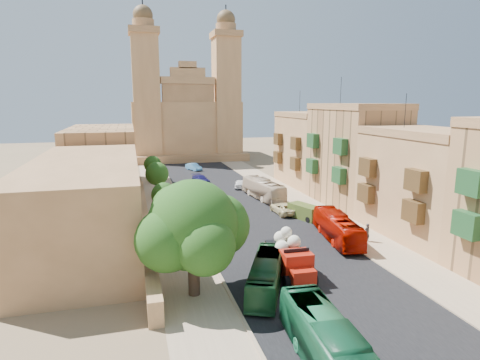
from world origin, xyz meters
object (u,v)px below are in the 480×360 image
bus_green_north (266,275)px  car_dkblue (201,179)px  car_white_a (195,192)px  street_tree_a (175,221)px  bus_cream_east (263,189)px  car_white_b (240,184)px  ficus_tree (194,228)px  red_truck (290,255)px  car_cream (284,208)px  church (185,120)px  street_tree_c (157,174)px  pedestrian_a (367,233)px  pedestrian_c (322,216)px  car_blue_b (194,167)px  car_blue_a (218,227)px  bus_green_south (330,348)px  olive_pickup (304,212)px  bus_red_east (337,228)px  street_tree_d (153,165)px  street_tree_b (164,195)px

bus_green_north → car_dkblue: (2.16, 41.61, -0.53)m
car_white_a → car_dkblue: size_ratio=0.89×
street_tree_a → bus_cream_east: 24.17m
bus_cream_east → car_white_b: bearing=-87.9°
ficus_tree → red_truck: ficus_tree is taller
car_cream → car_dkblue: bearing=-74.0°
church → street_tree_c: (-10.00, -42.61, -5.96)m
street_tree_a → pedestrian_a: size_ratio=2.65×
red_truck → car_dkblue: size_ratio=1.38×
car_white_b → pedestrian_c: 22.19m
bus_cream_east → car_blue_b: size_ratio=2.36×
street_tree_a → car_white_b: (13.59, 27.15, -2.64)m
street_tree_c → car_blue_a: (5.20, -18.26, -2.96)m
bus_green_south → pedestrian_c: size_ratio=5.51×
olive_pickup → bus_red_east: size_ratio=0.47×
car_white_a → car_blue_b: 24.13m
olive_pickup → pedestrian_a: bearing=-73.5°
red_truck → pedestrian_c: (8.85, 11.85, -0.73)m
pedestrian_c → ficus_tree: bearing=-50.2°
car_white_a → ficus_tree: bearing=-101.8°
pedestrian_a → olive_pickup: bearing=-83.4°
car_white_a → pedestrian_c: (12.05, -17.38, 0.23)m
street_tree_d → car_blue_a: street_tree_d is taller
street_tree_d → car_blue_a: 30.81m
street_tree_b → car_cream: size_ratio=0.92×
red_truck → car_white_b: size_ratio=1.59×
bus_green_south → car_blue_a: (-0.80, 24.28, -0.84)m
bus_red_east → car_blue_b: bus_red_east is taller
street_tree_c → car_blue_b: 24.42m
church → car_blue_b: bearing=-93.2°
church → street_tree_d: bearing=-108.1°
street_tree_a → bus_green_north: street_tree_a is taller
church → car_white_a: church is taller
car_white_a → car_white_b: size_ratio=1.03×
church → bus_cream_east: church is taller
olive_pickup → bus_green_south: size_ratio=0.44×
ficus_tree → street_tree_d: ficus_tree is taller
red_truck → car_white_a: (-3.20, 29.23, -0.96)m
bus_cream_east → street_tree_c: bearing=-25.6°
car_white_b → red_truck: bearing=99.5°
street_tree_a → street_tree_c: street_tree_c is taller
street_tree_b → pedestrian_a: bearing=-34.5°
ficus_tree → red_truck: size_ratio=1.32×
street_tree_b → red_truck: street_tree_b is taller
car_blue_b → pedestrian_a: size_ratio=2.32×
bus_green_south → bus_cream_east: bearing=80.6°
red_truck → car_dkblue: 39.46m
ficus_tree → car_blue_a: ficus_tree is taller
street_tree_a → car_cream: 18.56m
olive_pickup → pedestrian_c: size_ratio=2.43×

